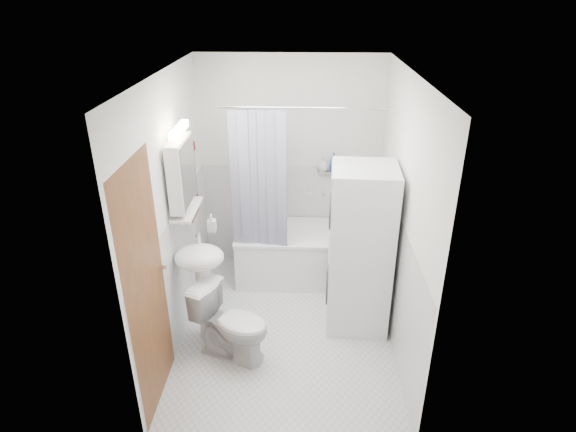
{
  "coord_description": "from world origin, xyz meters",
  "views": [
    {
      "loc": [
        0.16,
        -3.76,
        3.01
      ],
      "look_at": [
        0.01,
        0.15,
        1.13
      ],
      "focal_mm": 30.0,
      "sensor_mm": 36.0,
      "label": 1
    }
  ],
  "objects_px": {
    "bathtub": "(305,252)",
    "washer_dryer": "(360,250)",
    "sink": "(201,271)",
    "toilet": "(232,324)"
  },
  "relations": [
    {
      "from": "bathtub",
      "to": "washer_dryer",
      "type": "bearing_deg",
      "value": -57.67
    },
    {
      "from": "washer_dryer",
      "to": "bathtub",
      "type": "bearing_deg",
      "value": 125.27
    },
    {
      "from": "toilet",
      "to": "sink",
      "type": "bearing_deg",
      "value": 71.62
    },
    {
      "from": "bathtub",
      "to": "sink",
      "type": "bearing_deg",
      "value": -131.21
    },
    {
      "from": "washer_dryer",
      "to": "toilet",
      "type": "bearing_deg",
      "value": -152.57
    },
    {
      "from": "bathtub",
      "to": "sink",
      "type": "relative_size",
      "value": 1.45
    },
    {
      "from": "bathtub",
      "to": "washer_dryer",
      "type": "relative_size",
      "value": 0.94
    },
    {
      "from": "washer_dryer",
      "to": "toilet",
      "type": "xyz_separation_m",
      "value": [
        -1.14,
        -0.52,
        -0.47
      ]
    },
    {
      "from": "bathtub",
      "to": "washer_dryer",
      "type": "height_order",
      "value": "washer_dryer"
    },
    {
      "from": "sink",
      "to": "bathtub",
      "type": "bearing_deg",
      "value": 48.79
    }
  ]
}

